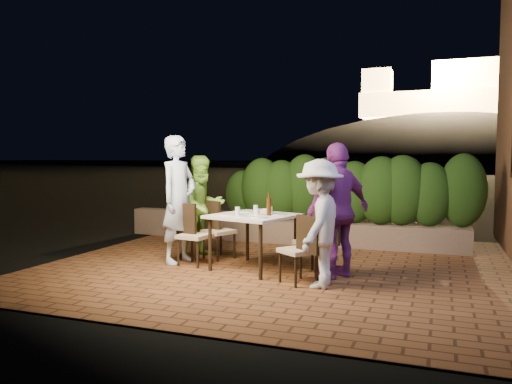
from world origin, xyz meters
The scene contains 29 objects.
ground centered at (0.00, 0.00, -0.02)m, with size 400.00×400.00×0.00m, color black.
terrace_floor centered at (0.00, 0.50, -0.07)m, with size 7.00×6.00×0.15m, color brown.
planter centered at (0.20, 2.30, 0.20)m, with size 4.20×0.55×0.40m, color #78604C.
hedge centered at (0.20, 2.30, 0.95)m, with size 4.00×0.70×1.10m, color #1C3B10, non-canonical shape.
parapet centered at (-2.80, 2.30, 0.25)m, with size 2.20×0.30×0.50m, color #78604C.
hill centered at (2.00, 60.00, -4.00)m, with size 52.00×40.00×22.00m, color black.
fortress centered at (2.00, 60.00, 10.50)m, with size 26.00×8.00×8.00m, color #FFCC7A, non-canonical shape.
dining_table centered at (-0.57, 0.04, 0.38)m, with size 1.01×1.01×0.75m, color white, non-canonical shape.
plate_nw centered at (-0.88, -0.14, 0.76)m, with size 0.20×0.20×0.01m, color white.
plate_sw centered at (-0.81, 0.33, 0.76)m, with size 0.23×0.23×0.01m, color white.
plate_ne centered at (-0.38, -0.25, 0.76)m, with size 0.24×0.24×0.01m, color white.
plate_se centered at (-0.25, 0.15, 0.76)m, with size 0.24×0.24×0.01m, color white.
plate_centre centered at (-0.53, 0.06, 0.76)m, with size 0.22×0.22×0.01m, color white.
plate_front centered at (-0.59, -0.26, 0.76)m, with size 0.25×0.25×0.01m, color white.
glass_nw centered at (-0.75, -0.09, 0.81)m, with size 0.07×0.07×0.11m, color silver.
glass_sw centered at (-0.61, 0.25, 0.80)m, with size 0.06×0.06×0.11m, color silver.
glass_ne centered at (-0.45, -0.14, 0.80)m, with size 0.06×0.06×0.11m, color silver.
glass_se centered at (-0.37, 0.16, 0.80)m, with size 0.06×0.06×0.11m, color silver.
beer_bottle centered at (-0.34, 0.01, 0.90)m, with size 0.06×0.06×0.30m, color #43210B, non-canonical shape.
bowl centered at (-0.51, 0.34, 0.77)m, with size 0.18×0.18×0.05m, color white.
chair_left_front centered at (-1.44, -0.01, 0.44)m, with size 0.40×0.40×0.87m, color black, non-canonical shape.
chair_left_back centered at (-1.31, 0.53, 0.43)m, with size 0.40×0.40×0.86m, color black, non-canonical shape.
chair_right_front centered at (0.21, -0.48, 0.42)m, with size 0.39×0.39×0.84m, color black, non-canonical shape.
chair_right_back centered at (0.28, 0.03, 0.45)m, with size 0.42×0.42×0.90m, color black, non-canonical shape.
diner_blue centered at (-1.74, 0.08, 0.92)m, with size 0.67×0.44×1.84m, color #C3DCFA.
diner_green centered at (-1.62, 0.61, 0.78)m, with size 0.75×0.59×1.55m, color #8DD442.
diner_white centered at (0.48, -0.56, 0.75)m, with size 0.97×0.56×1.51m, color silver.
diner_purple centered at (0.60, 0.00, 0.86)m, with size 1.00×0.42×1.71m, color #792A7E.
parapet_lamp centered at (-2.54, 2.30, 0.57)m, with size 0.10×0.10×0.14m, color orange.
Camera 1 is at (1.80, -6.25, 1.53)m, focal length 35.00 mm.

